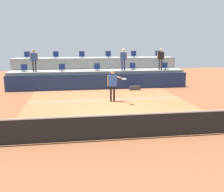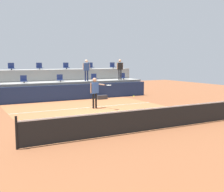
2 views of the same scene
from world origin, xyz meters
name	(u,v)px [view 2 (image 2 of 2)]	position (x,y,z in m)	size (l,w,h in m)	color
ground_plane	(106,114)	(0.00, 0.00, 0.00)	(40.00, 40.00, 0.00)	brown
court_inner_paint	(97,111)	(0.00, 1.00, 0.00)	(9.00, 10.00, 0.01)	#A36038
court_service_line	(87,108)	(0.00, 2.40, 0.01)	(9.00, 0.06, 0.00)	silver
tennis_net	(151,118)	(0.00, -4.00, 0.50)	(10.48, 0.08, 1.07)	black
sponsor_backboard	(67,93)	(0.00, 6.00, 0.55)	(13.00, 0.16, 1.10)	navy
seating_tier_lower	(61,90)	(0.00, 7.30, 0.62)	(13.00, 1.80, 1.25)	gray
seating_tier_upper	(53,83)	(0.00, 9.10, 1.05)	(13.00, 1.80, 2.10)	gray
stadium_chair_lower_left	(24,80)	(-2.66, 7.23, 1.46)	(0.44, 0.40, 0.52)	#2D2D33
stadium_chair_lower_center	(60,79)	(-0.05, 7.23, 1.46)	(0.44, 0.40, 0.52)	#2D2D33
stadium_chair_lower_right	(94,78)	(2.71, 7.23, 1.46)	(0.44, 0.40, 0.52)	#2D2D33
stadium_chair_lower_far_right	(123,77)	(5.32, 7.23, 1.46)	(0.44, 0.40, 0.52)	#2D2D33
stadium_chair_upper_left	(11,67)	(-3.16, 9.03, 2.31)	(0.44, 0.40, 0.52)	#2D2D33
stadium_chair_upper_mid_left	(39,67)	(-1.09, 9.03, 2.31)	(0.44, 0.40, 0.52)	#2D2D33
stadium_chair_upper_mid_right	(66,66)	(1.07, 9.03, 2.31)	(0.44, 0.40, 0.52)	#2D2D33
stadium_chair_upper_right	(91,66)	(3.22, 9.03, 2.31)	(0.44, 0.40, 0.52)	#2D2D33
stadium_chair_upper_far_right	(113,66)	(5.33, 9.03, 2.31)	(0.44, 0.40, 0.52)	#2D2D33
tennis_player	(95,90)	(0.32, 1.97, 1.11)	(0.97, 1.18, 1.80)	black
spectator_in_grey	(86,68)	(1.89, 6.85, 2.21)	(0.57, 0.23, 1.61)	navy
spectator_in_white	(120,68)	(4.80, 6.85, 2.22)	(0.57, 0.22, 1.63)	#2D2D33
tennis_ball	(134,96)	(0.87, -1.32, 1.05)	(0.07, 0.07, 0.07)	#CCE033
equipment_bag	(102,97)	(2.43, 5.33, 0.15)	(0.76, 0.28, 0.30)	#333338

